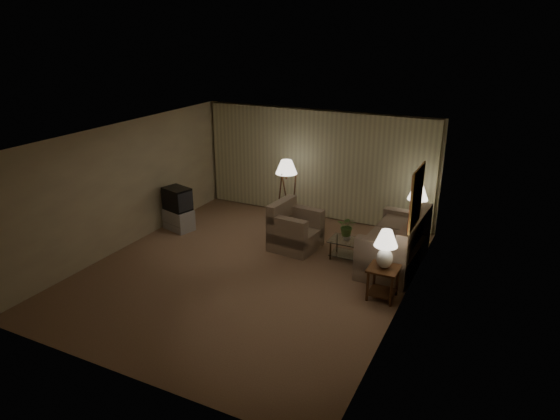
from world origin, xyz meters
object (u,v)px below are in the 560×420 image
Objects in this scene: coffee_table at (353,248)px; ottoman at (302,220)px; table_lamp_near at (386,246)px; tv_cabinet at (179,219)px; side_table_near at (383,277)px; floor_lamp at (286,191)px; table_lamp_far at (417,200)px; side_table_far at (415,228)px; vase at (347,236)px; sofa at (394,246)px; crt_tv at (177,199)px; armchair at (296,231)px.

ottoman is (-1.64, 1.11, -0.06)m from coffee_table.
table_lamp_near reaches higher than tv_cabinet.
side_table_near is 1.58m from coffee_table.
coffee_table is 2.52m from floor_lamp.
floor_lamp reaches higher than table_lamp_far.
side_table_far is 0.84× the size of table_lamp_near.
vase is at bearing 131.48° from side_table_near.
side_table_far is at bearing 54.72° from coffee_table.
crt_tv is (-5.05, -0.35, 0.33)m from sofa.
side_table_far is at bearing 175.48° from sofa.
table_lamp_near is at bearing -42.27° from ottoman.
sofa is at bearing 96.34° from table_lamp_near.
coffee_table is 1.53× the size of ottoman.
crt_tv is 1.11× the size of ottoman.
table_lamp_near is (-0.00, 0.00, 0.61)m from side_table_near.
tv_cabinet is at bearing 100.01° from armchair.
side_table_near is at bearing 8.66° from sofa.
coffee_table is 0.27m from vase.
armchair is 1.59× the size of table_lamp_near.
armchair is at bearing 179.92° from coffee_table.
floor_lamp reaches higher than vase.
sofa is at bearing 7.08° from coffee_table.
table_lamp_far reaches higher than armchair.
table_lamp_far reaches higher than crt_tv.
ottoman is at bearing 21.57° from armchair.
sofa is 1.26m from side_table_far.
vase is at bearing -129.30° from table_lamp_far.
side_table_far reaches higher than ottoman.
tv_cabinet is at bearing -176.62° from coffee_table.
vase is (4.09, 0.25, 0.25)m from tv_cabinet.
sofa is 12.43× the size of vase.
table_lamp_far is at bearing 2.18° from floor_lamp.
vase is at bearing -31.97° from floor_lamp.
table_lamp_near reaches higher than side_table_far.
coffee_table is (-0.96, -1.35, -0.77)m from table_lamp_far.
coffee_table is 1.23× the size of tv_cabinet.
armchair is 2.71m from table_lamp_far.
armchair reaches higher than side_table_far.
sofa is 3.16× the size of ottoman.
floor_lamp is at bearing 165.39° from ottoman.
side_table_near reaches higher than coffee_table.
table_lamp_near is 0.94× the size of table_lamp_far.
table_lamp_far is at bearing 54.72° from coffee_table.
armchair is 6.85× the size of vase.
side_table_near is 0.84× the size of crt_tv.
ottoman is (-2.59, 2.36, -0.80)m from table_lamp_near.
armchair is at bearing 20.67° from tv_cabinet.
floor_lamp is at bearing -177.82° from table_lamp_far.
crt_tv is 4.11m from vase.
side_table_near is (2.26, -1.25, 0.00)m from armchair.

